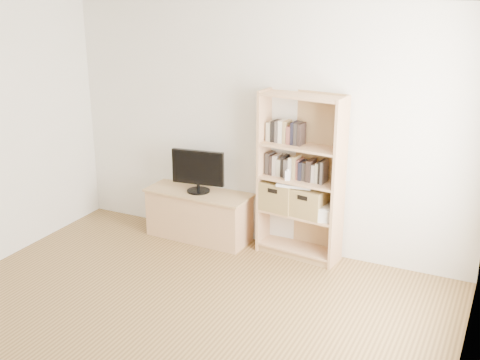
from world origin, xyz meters
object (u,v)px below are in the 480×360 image
Objects in this scene: basket_right at (309,202)px; tv_stand at (199,216)px; bookshelf at (300,177)px; television at (198,172)px; laptop at (296,184)px; baby_monitor at (288,176)px; basket_left at (280,195)px.

tv_stand is at bearing -170.24° from basket_right.
bookshelf reaches higher than basket_right.
bookshelf is at bearing -4.36° from television.
tv_stand is at bearing 175.51° from laptop.
baby_monitor is at bearing -135.00° from bookshelf.
tv_stand is at bearing 0.00° from television.
bookshelf is 4.88× the size of laptop.
basket_right is at bearing -5.31° from television.
baby_monitor is at bearing -138.19° from laptop.
bookshelf is 0.08m from laptop.
basket_left is (0.93, 0.08, 0.37)m from tv_stand.
television is 1.67× the size of basket_right.
bookshelf is at bearing 24.75° from baby_monitor.
baby_monitor reaches higher than basket_left.
baby_monitor is 0.27× the size of basket_left.
tv_stand is 1.30m from bookshelf.
baby_monitor is at bearing 0.46° from tv_stand.
laptop reaches higher than basket_left.
basket_left is 1.04× the size of laptop.
baby_monitor is at bearing -153.78° from basket_right.
bookshelf is at bearing 12.67° from laptop.
television is at bearing 164.21° from baby_monitor.
basket_left is (-0.23, 0.02, -0.23)m from bookshelf.
television is (0.00, 0.00, 0.52)m from tv_stand.
tv_stand is 11.56× the size of baby_monitor.
bookshelf reaches higher than baby_monitor.
bookshelf is 4.90× the size of basket_right.
laptop is (1.11, 0.05, 0.02)m from television.
basket_right is at bearing -6.90° from laptop.
baby_monitor is 0.28× the size of laptop.
laptop is (-0.04, -0.02, -0.07)m from bookshelf.
basket_right is (0.33, -0.03, -0.01)m from basket_left.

